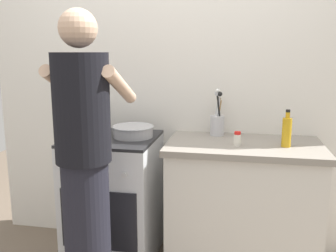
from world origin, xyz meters
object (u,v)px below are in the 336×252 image
object	(u,v)px
utensil_crock	(217,121)
oil_bottle	(287,131)
pot	(92,127)
stove_range	(114,198)
spice_bottle	(237,139)
mixing_bowl	(133,131)
person	(85,168)

from	to	relation	value
utensil_crock	oil_bottle	world-z (taller)	utensil_crock
pot	oil_bottle	xyz separation A→B (m)	(1.29, -0.03, 0.03)
stove_range	pot	bearing A→B (deg)	-175.16
spice_bottle	pot	bearing A→B (deg)	176.30
stove_range	spice_bottle	distance (m)	0.99
mixing_bowl	utensil_crock	bearing A→B (deg)	16.50
utensil_crock	oil_bottle	size ratio (longest dim) A/B	1.41
stove_range	spice_bottle	xyz separation A→B (m)	(0.85, -0.08, 0.49)
spice_bottle	oil_bottle	world-z (taller)	oil_bottle
pot	stove_range	bearing A→B (deg)	4.84
oil_bottle	person	bearing A→B (deg)	-154.64
stove_range	oil_bottle	bearing A→B (deg)	-2.11
utensil_crock	person	size ratio (longest dim) A/B	0.19
pot	person	xyz separation A→B (m)	(0.18, -0.56, -0.11)
stove_range	person	bearing A→B (deg)	-85.81
mixing_bowl	utensil_crock	distance (m)	0.60
person	utensil_crock	bearing A→B (deg)	49.19
mixing_bowl	stove_range	bearing A→B (deg)	-165.69
utensil_crock	oil_bottle	bearing A→B (deg)	-29.13
stove_range	person	distance (m)	0.70
mixing_bowl	person	size ratio (longest dim) A/B	0.17
utensil_crock	person	distance (m)	1.03
oil_bottle	stove_range	bearing A→B (deg)	177.89
utensil_crock	pot	bearing A→B (deg)	-165.72
mixing_bowl	spice_bottle	size ratio (longest dim) A/B	3.19
mixing_bowl	spice_bottle	bearing A→B (deg)	-8.90
stove_range	pot	size ratio (longest dim) A/B	3.40
mixing_bowl	utensil_crock	world-z (taller)	utensil_crock
oil_bottle	utensil_crock	bearing A→B (deg)	150.87
stove_range	oil_bottle	xyz separation A→B (m)	(1.15, -0.04, 0.55)
utensil_crock	spice_bottle	distance (m)	0.32
pot	oil_bottle	bearing A→B (deg)	-1.36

